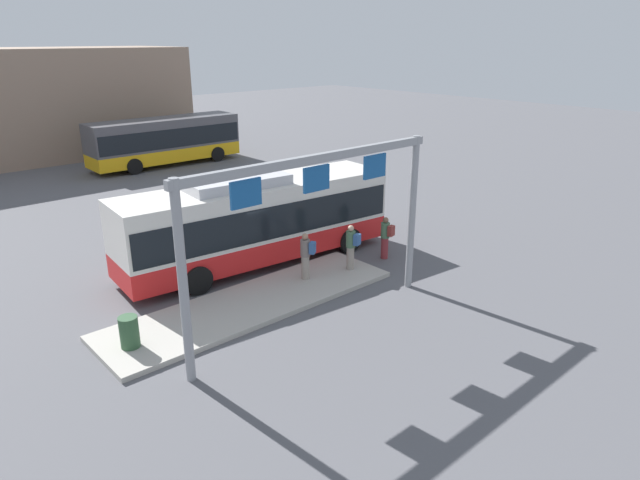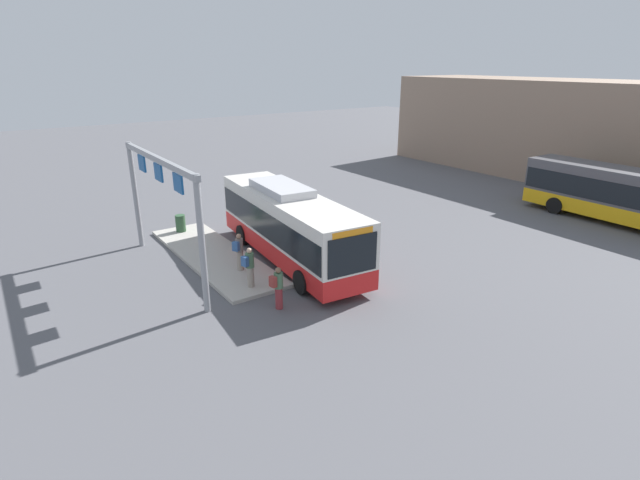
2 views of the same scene
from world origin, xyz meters
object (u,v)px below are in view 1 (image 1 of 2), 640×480
Objects in this scene: person_boarding at (351,246)px; trash_bin at (129,332)px; person_waiting_near at (386,237)px; bus_main at (257,217)px; bus_background_left at (165,139)px; person_waiting_mid at (306,255)px.

trash_bin is at bearing 72.83° from person_boarding.
person_boarding is 2.02m from person_waiting_near.
bus_main is 3.69m from person_boarding.
bus_background_left is 21.72m from person_boarding.
bus_main is at bearing -106.63° from bus_background_left.
trash_bin is (-12.09, -21.25, -1.17)m from bus_background_left.
trash_bin is at bearing -150.14° from bus_main.
person_waiting_near reaches higher than trash_bin.
trash_bin is at bearing 61.22° from person_waiting_mid.
person_waiting_near is at bearing -31.39° from bus_main.
person_waiting_mid is (-5.54, -20.97, -0.73)m from bus_background_left.
person_waiting_mid is 6.58m from trash_bin.
person_waiting_near is at bearing -102.29° from person_boarding.
bus_background_left is at bearing -46.07° from person_waiting_mid.
person_waiting_mid reaches higher than person_waiting_near.
bus_main is 11.93× the size of trash_bin.
bus_background_left is at bearing -14.40° from person_waiting_near.
person_boarding is (-3.75, -21.38, -0.73)m from bus_background_left.
bus_background_left reaches higher than person_waiting_mid.
person_waiting_near is 3.81m from person_waiting_mid.
person_waiting_near is at bearing 0.07° from trash_bin.
bus_background_left is at bearing -26.25° from person_boarding.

